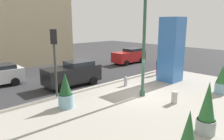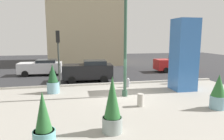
{
  "view_description": "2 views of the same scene",
  "coord_description": "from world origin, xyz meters",
  "px_view_note": "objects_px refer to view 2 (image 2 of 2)",
  "views": [
    {
      "loc": [
        -10.73,
        -8.78,
        4.78
      ],
      "look_at": [
        -1.11,
        1.37,
        1.67
      ],
      "focal_mm": 33.98,
      "sensor_mm": 36.0,
      "label": 1
    },
    {
      "loc": [
        -3.45,
        -13.27,
        3.93
      ],
      "look_at": [
        -0.53,
        1.16,
        1.55
      ],
      "focal_mm": 32.81,
      "sensor_mm": 36.0,
      "label": 2
    }
  ],
  "objects_px": {
    "potted_plant_curbside": "(112,107)",
    "fire_hydrant": "(128,83)",
    "lamp_post": "(125,42)",
    "concrete_bollard": "(140,100)",
    "car_curb_west": "(41,67)",
    "car_far_lane": "(174,64)",
    "potted_plant_near_right": "(43,122)",
    "potted_plant_near_left": "(53,80)",
    "art_pillar_blue": "(184,55)",
    "potted_plant_by_pillar": "(218,92)",
    "pedestrian_by_curb": "(181,74)",
    "car_intersection": "(88,71)",
    "traffic_light_corner": "(58,49)"
  },
  "relations": [
    {
      "from": "concrete_bollard",
      "to": "car_far_lane",
      "type": "height_order",
      "value": "car_far_lane"
    },
    {
      "from": "potted_plant_by_pillar",
      "to": "potted_plant_near_right",
      "type": "xyz_separation_m",
      "value": [
        -8.9,
        -2.11,
        -0.06
      ]
    },
    {
      "from": "art_pillar_blue",
      "to": "potted_plant_by_pillar",
      "type": "distance_m",
      "value": 4.57
    },
    {
      "from": "lamp_post",
      "to": "potted_plant_by_pillar",
      "type": "xyz_separation_m",
      "value": [
        4.37,
        -3.4,
        -2.66
      ]
    },
    {
      "from": "potted_plant_near_left",
      "to": "car_far_lane",
      "type": "height_order",
      "value": "potted_plant_near_left"
    },
    {
      "from": "fire_hydrant",
      "to": "car_far_lane",
      "type": "height_order",
      "value": "car_far_lane"
    },
    {
      "from": "concrete_bollard",
      "to": "car_curb_west",
      "type": "xyz_separation_m",
      "value": [
        -6.89,
        11.41,
        0.47
      ]
    },
    {
      "from": "traffic_light_corner",
      "to": "potted_plant_near_right",
      "type": "bearing_deg",
      "value": -90.73
    },
    {
      "from": "fire_hydrant",
      "to": "car_curb_west",
      "type": "distance_m",
      "value": 10.15
    },
    {
      "from": "potted_plant_curbside",
      "to": "fire_hydrant",
      "type": "xyz_separation_m",
      "value": [
        2.76,
        7.35,
        -0.71
      ]
    },
    {
      "from": "lamp_post",
      "to": "car_far_lane",
      "type": "relative_size",
      "value": 1.67
    },
    {
      "from": "fire_hydrant",
      "to": "pedestrian_by_curb",
      "type": "bearing_deg",
      "value": 4.33
    },
    {
      "from": "potted_plant_curbside",
      "to": "traffic_light_corner",
      "type": "relative_size",
      "value": 0.54
    },
    {
      "from": "car_intersection",
      "to": "potted_plant_near_left",
      "type": "bearing_deg",
      "value": -128.5
    },
    {
      "from": "traffic_light_corner",
      "to": "car_far_lane",
      "type": "bearing_deg",
      "value": 21.89
    },
    {
      "from": "car_intersection",
      "to": "art_pillar_blue",
      "type": "bearing_deg",
      "value": -33.72
    },
    {
      "from": "potted_plant_by_pillar",
      "to": "concrete_bollard",
      "type": "relative_size",
      "value": 2.59
    },
    {
      "from": "potted_plant_by_pillar",
      "to": "traffic_light_corner",
      "type": "xyz_separation_m",
      "value": [
        -8.79,
        6.86,
        2.05
      ]
    },
    {
      "from": "traffic_light_corner",
      "to": "car_intersection",
      "type": "bearing_deg",
      "value": 36.76
    },
    {
      "from": "art_pillar_blue",
      "to": "car_far_lane",
      "type": "distance_m",
      "value": 8.61
    },
    {
      "from": "lamp_post",
      "to": "car_curb_west",
      "type": "xyz_separation_m",
      "value": [
        -6.56,
        9.22,
        -2.76
      ]
    },
    {
      "from": "fire_hydrant",
      "to": "car_intersection",
      "type": "xyz_separation_m",
      "value": [
        -2.85,
        2.95,
        0.58
      ]
    },
    {
      "from": "fire_hydrant",
      "to": "concrete_bollard",
      "type": "height_order",
      "value": "same"
    },
    {
      "from": "potted_plant_near_left",
      "to": "pedestrian_by_curb",
      "type": "xyz_separation_m",
      "value": [
        10.44,
        0.94,
        -0.08
      ]
    },
    {
      "from": "potted_plant_by_pillar",
      "to": "potted_plant_curbside",
      "type": "height_order",
      "value": "potted_plant_curbside"
    },
    {
      "from": "lamp_post",
      "to": "potted_plant_near_left",
      "type": "bearing_deg",
      "value": 159.67
    },
    {
      "from": "fire_hydrant",
      "to": "lamp_post",
      "type": "bearing_deg",
      "value": -110.6
    },
    {
      "from": "lamp_post",
      "to": "potted_plant_by_pillar",
      "type": "height_order",
      "value": "lamp_post"
    },
    {
      "from": "potted_plant_curbside",
      "to": "concrete_bollard",
      "type": "bearing_deg",
      "value": 51.95
    },
    {
      "from": "car_curb_west",
      "to": "concrete_bollard",
      "type": "bearing_deg",
      "value": -58.86
    },
    {
      "from": "car_intersection",
      "to": "car_far_lane",
      "type": "height_order",
      "value": "car_intersection"
    },
    {
      "from": "potted_plant_curbside",
      "to": "potted_plant_near_right",
      "type": "height_order",
      "value": "potted_plant_curbside"
    },
    {
      "from": "concrete_bollard",
      "to": "pedestrian_by_curb",
      "type": "height_order",
      "value": "pedestrian_by_curb"
    },
    {
      "from": "fire_hydrant",
      "to": "car_intersection",
      "type": "relative_size",
      "value": 0.17
    },
    {
      "from": "potted_plant_near_left",
      "to": "pedestrian_by_curb",
      "type": "relative_size",
      "value": 1.33
    },
    {
      "from": "car_curb_west",
      "to": "fire_hydrant",
      "type": "bearing_deg",
      "value": -42.78
    },
    {
      "from": "art_pillar_blue",
      "to": "pedestrian_by_curb",
      "type": "bearing_deg",
      "value": 62.58
    },
    {
      "from": "lamp_post",
      "to": "potted_plant_curbside",
      "type": "xyz_separation_m",
      "value": [
        -1.88,
        -5.01,
        -2.52
      ]
    },
    {
      "from": "potted_plant_curbside",
      "to": "fire_hydrant",
      "type": "distance_m",
      "value": 7.89
    },
    {
      "from": "potted_plant_near_left",
      "to": "art_pillar_blue",
      "type": "bearing_deg",
      "value": -5.64
    },
    {
      "from": "car_intersection",
      "to": "car_curb_west",
      "type": "xyz_separation_m",
      "value": [
        -4.59,
        3.94,
        -0.11
      ]
    },
    {
      "from": "lamp_post",
      "to": "potted_plant_near_left",
      "type": "height_order",
      "value": "lamp_post"
    },
    {
      "from": "car_curb_west",
      "to": "pedestrian_by_curb",
      "type": "distance_m",
      "value": 13.86
    },
    {
      "from": "traffic_light_corner",
      "to": "car_intersection",
      "type": "xyz_separation_m",
      "value": [
        2.44,
        1.82,
        -2.03
      ]
    },
    {
      "from": "lamp_post",
      "to": "pedestrian_by_curb",
      "type": "relative_size",
      "value": 4.73
    },
    {
      "from": "traffic_light_corner",
      "to": "car_intersection",
      "type": "relative_size",
      "value": 0.99
    },
    {
      "from": "potted_plant_near_right",
      "to": "car_far_lane",
      "type": "bearing_deg",
      "value": 47.85
    },
    {
      "from": "lamp_post",
      "to": "fire_hydrant",
      "type": "xyz_separation_m",
      "value": [
        0.88,
        2.34,
        -3.23
      ]
    },
    {
      "from": "traffic_light_corner",
      "to": "potted_plant_near_left",
      "type": "bearing_deg",
      "value": -101.95
    },
    {
      "from": "potted_plant_curbside",
      "to": "fire_hydrant",
      "type": "height_order",
      "value": "potted_plant_curbside"
    }
  ]
}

